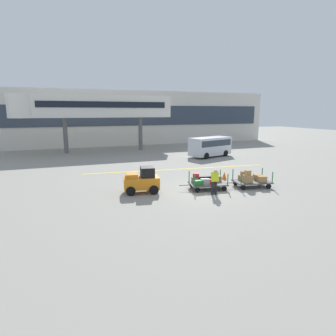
% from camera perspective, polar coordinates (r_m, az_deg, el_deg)
% --- Properties ---
extents(ground_plane, '(120.00, 120.00, 0.00)m').
position_cam_1_polar(ground_plane, '(17.84, 7.22, -4.50)').
color(ground_plane, gray).
extents(apron_lead_line, '(15.68, 1.92, 0.01)m').
position_cam_1_polar(apron_lead_line, '(24.11, 2.00, -0.24)').
color(apron_lead_line, yellow).
rests_on(apron_lead_line, ground_plane).
extents(terminal_building, '(47.21, 2.51, 7.76)m').
position_cam_1_polar(terminal_building, '(41.91, -9.73, 9.88)').
color(terminal_building, beige).
rests_on(terminal_building, ground_plane).
extents(jet_bridge, '(18.54, 3.00, 6.73)m').
position_cam_1_polar(jet_bridge, '(35.27, -15.72, 11.80)').
color(jet_bridge, silver).
rests_on(jet_bridge, ground_plane).
extents(baggage_tug, '(2.26, 1.55, 1.58)m').
position_cam_1_polar(baggage_tug, '(17.10, -5.28, -2.55)').
color(baggage_tug, orange).
rests_on(baggage_tug, ground_plane).
extents(baggage_cart_lead, '(3.08, 1.78, 1.10)m').
position_cam_1_polar(baggage_cart_lead, '(18.01, 7.69, -2.75)').
color(baggage_cart_lead, '#4C4C4F').
rests_on(baggage_cart_lead, ground_plane).
extents(baggage_cart_middle, '(3.08, 1.78, 1.19)m').
position_cam_1_polar(baggage_cart_middle, '(19.10, 16.48, -2.23)').
color(baggage_cart_middle, '#4C4C4F').
rests_on(baggage_cart_middle, ground_plane).
extents(baggage_handler, '(0.49, 0.51, 1.56)m').
position_cam_1_polar(baggage_handler, '(16.80, 9.40, -2.51)').
color(baggage_handler, black).
rests_on(baggage_handler, ground_plane).
extents(shuttle_van, '(5.15, 3.22, 2.10)m').
position_cam_1_polar(shuttle_van, '(31.02, 8.52, 4.55)').
color(shuttle_van, silver).
rests_on(shuttle_van, ground_plane).
extents(safety_cone_near, '(0.36, 0.36, 0.55)m').
position_cam_1_polar(safety_cone_near, '(20.90, 11.30, -1.50)').
color(safety_cone_near, '#EA590F').
rests_on(safety_cone_near, ground_plane).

